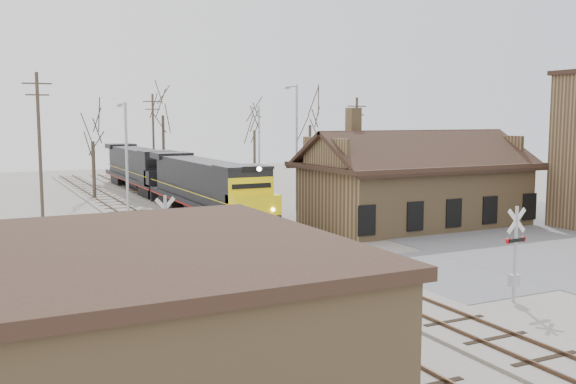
% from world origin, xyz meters
% --- Properties ---
extents(ground, '(140.00, 140.00, 0.00)m').
position_xyz_m(ground, '(0.00, 0.00, 0.00)').
color(ground, gray).
rests_on(ground, ground).
extents(road, '(60.00, 9.00, 0.03)m').
position_xyz_m(road, '(0.00, 0.00, 0.01)').
color(road, '#5A5A5F').
rests_on(road, ground).
extents(parking_lot, '(22.00, 26.00, 0.03)m').
position_xyz_m(parking_lot, '(18.00, 4.00, 0.02)').
color(parking_lot, '#5A5A5F').
rests_on(parking_lot, ground).
extents(track_main, '(3.40, 90.00, 0.24)m').
position_xyz_m(track_main, '(0.00, 15.00, 0.07)').
color(track_main, gray).
rests_on(track_main, ground).
extents(track_siding, '(3.40, 90.00, 0.24)m').
position_xyz_m(track_siding, '(-4.50, 15.00, 0.07)').
color(track_siding, gray).
rests_on(track_siding, ground).
extents(depot, '(15.20, 9.31, 7.90)m').
position_xyz_m(depot, '(11.99, 12.00, 2.41)').
color(depot, olive).
rests_on(depot, ground).
extents(commercial_building, '(12.40, 10.40, 4.30)m').
position_xyz_m(commercial_building, '(-13.00, -8.00, 2.16)').
color(commercial_building, olive).
rests_on(commercial_building, ground).
extents(locomotive_lead, '(2.94, 19.69, 4.37)m').
position_xyz_m(locomotive_lead, '(0.00, 20.09, 2.30)').
color(locomotive_lead, black).
rests_on(locomotive_lead, ground).
extents(locomotive_trailing, '(2.94, 19.69, 4.14)m').
position_xyz_m(locomotive_trailing, '(0.00, 40.06, 2.30)').
color(locomotive_trailing, black).
rests_on(locomotive_trailing, ground).
extents(crossbuck_near, '(1.09, 0.29, 3.81)m').
position_xyz_m(crossbuck_near, '(3.98, -4.86, 1.80)').
color(crossbuck_near, '#A5A8AD').
rests_on(crossbuck_near, ground).
extents(crossbuck_far, '(1.08, 0.35, 3.83)m').
position_xyz_m(crossbuck_far, '(-7.41, 4.45, 1.81)').
color(crossbuck_far, '#A5A8AD').
rests_on(crossbuck_far, ground).
extents(streetlight_a, '(0.25, 2.04, 8.19)m').
position_xyz_m(streetlight_a, '(-6.40, 16.74, 4.62)').
color(streetlight_a, '#A5A8AD').
rests_on(streetlight_a, ground).
extents(streetlight_b, '(0.25, 2.04, 9.77)m').
position_xyz_m(streetlight_b, '(7.76, 21.45, 5.43)').
color(streetlight_b, '#A5A8AD').
rests_on(streetlight_b, ground).
extents(streetlight_c, '(0.25, 2.04, 8.40)m').
position_xyz_m(streetlight_c, '(10.85, 35.65, 4.73)').
color(streetlight_c, '#A5A8AD').
rests_on(streetlight_c, ground).
extents(utility_pole_a, '(2.00, 0.24, 10.46)m').
position_xyz_m(utility_pole_a, '(-10.51, 26.10, 5.46)').
color(utility_pole_a, '#382D23').
rests_on(utility_pole_a, ground).
extents(utility_pole_b, '(2.00, 0.24, 9.74)m').
position_xyz_m(utility_pole_b, '(2.40, 43.97, 5.09)').
color(utility_pole_b, '#382D23').
rests_on(utility_pole_b, ground).
extents(utility_pole_c, '(2.00, 0.24, 9.11)m').
position_xyz_m(utility_pole_c, '(17.39, 27.84, 4.77)').
color(utility_pole_c, '#382D23').
rests_on(utility_pole_c, ground).
extents(tree_b, '(3.44, 3.44, 8.43)m').
position_xyz_m(tree_b, '(-5.15, 35.98, 5.99)').
color(tree_b, '#382D23').
rests_on(tree_b, ground).
extents(tree_c, '(5.01, 5.01, 12.27)m').
position_xyz_m(tree_c, '(4.06, 46.11, 8.74)').
color(tree_c, '#382D23').
rests_on(tree_c, ground).
extents(tree_d, '(3.91, 3.91, 9.57)m').
position_xyz_m(tree_d, '(13.87, 43.66, 6.81)').
color(tree_d, '#382D23').
rests_on(tree_d, ground).
extents(tree_e, '(4.32, 4.32, 10.59)m').
position_xyz_m(tree_e, '(17.30, 36.83, 7.54)').
color(tree_e, '#382D23').
rests_on(tree_e, ground).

